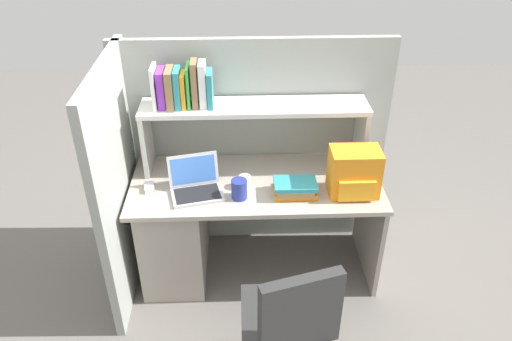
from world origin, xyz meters
TOP-DOWN VIEW (x-y plane):
  - ground_plane at (0.00, 0.00)m, footprint 8.00×8.00m
  - desk at (-0.39, 0.00)m, footprint 1.60×0.70m
  - cubicle_partition_rear at (0.00, 0.38)m, footprint 1.84×0.05m
  - cubicle_partition_left at (-0.85, -0.05)m, footprint 0.05×1.06m
  - overhead_hutch at (0.00, 0.20)m, footprint 1.44×0.28m
  - reference_books_on_shelf at (-0.44, 0.20)m, footprint 0.36×0.18m
  - laptop at (-0.37, -0.09)m, footprint 0.36×0.32m
  - backpack at (0.59, -0.14)m, footprint 0.30×0.23m
  - computer_mouse at (-0.67, -0.06)m, footprint 0.08×0.11m
  - paper_cup at (-0.07, -0.05)m, footprint 0.08×0.08m
  - snack_canister at (-0.11, -0.17)m, footprint 0.10×0.10m
  - desk_book_stack at (0.24, -0.14)m, footprint 0.26×0.18m
  - office_chair at (0.13, -0.93)m, footprint 0.52×0.54m

SIDE VIEW (x-z plane):
  - ground_plane at x=0.00m, z-range 0.00..0.00m
  - office_chair at x=0.13m, z-range -0.07..0.86m
  - desk at x=-0.39m, z-range 0.04..0.77m
  - computer_mouse at x=-0.67m, z-range 0.73..0.76m
  - paper_cup at x=-0.07m, z-range 0.73..0.81m
  - cubicle_partition_rear at x=0.00m, z-range 0.00..1.55m
  - cubicle_partition_left at x=-0.85m, z-range 0.00..1.55m
  - desk_book_stack at x=0.24m, z-range 0.73..0.82m
  - laptop at x=-0.37m, z-range 0.67..0.89m
  - snack_canister at x=-0.11m, z-range 0.73..0.86m
  - backpack at x=0.59m, z-range 0.73..1.02m
  - overhead_hutch at x=0.00m, z-range 0.86..1.31m
  - reference_books_on_shelf at x=-0.44m, z-range 1.16..1.45m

